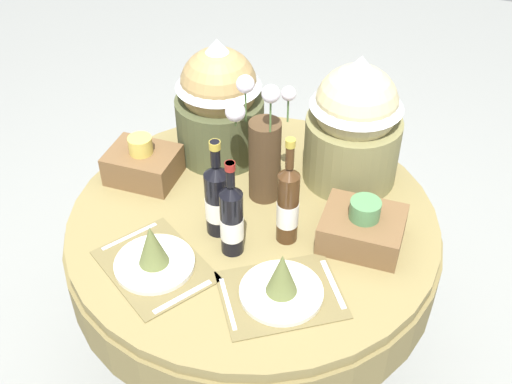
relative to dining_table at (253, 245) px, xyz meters
The scene contains 12 objects.
ground 0.63m from the dining_table, ahead, with size 8.00×8.00×0.00m, color gray.
dining_table is the anchor object (origin of this frame).
place_setting_left 0.41m from the dining_table, 123.79° to the right, with size 0.43×0.41×0.16m.
place_setting_right 0.39m from the dining_table, 57.40° to the right, with size 0.43×0.40×0.16m.
flower_vase 0.34m from the dining_table, 93.28° to the left, with size 0.20×0.13×0.45m.
wine_bottle_left 0.31m from the dining_table, 24.71° to the right, with size 0.07×0.07×0.38m.
wine_bottle_right 0.29m from the dining_table, 131.28° to the right, with size 0.08×0.08×0.34m.
wine_bottle_rear 0.31m from the dining_table, 93.41° to the right, with size 0.07×0.07×0.33m.
gift_tub_back_left 0.53m from the dining_table, 127.03° to the left, with size 0.31×0.31×0.45m.
gift_tub_back_right 0.55m from the dining_table, 51.58° to the left, with size 0.32×0.32×0.47m.
woven_basket_side_left 0.47m from the dining_table, behind, with size 0.23×0.18×0.17m.
woven_basket_side_right 0.40m from the dining_table, ahead, with size 0.25×0.21×0.16m.
Camera 1 is at (0.51, -1.46, 2.15)m, focal length 44.74 mm.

